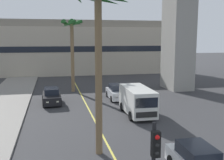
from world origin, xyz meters
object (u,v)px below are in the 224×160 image
at_px(delivery_van, 137,100).
at_px(car_queue_third, 52,97).
at_px(car_queue_second, 117,92).
at_px(palm_tree_near_median, 99,15).
at_px(palm_tree_mid_median, 72,37).

bearing_deg(delivery_van, car_queue_third, 140.96).
bearing_deg(car_queue_second, car_queue_third, -174.36).
xyz_separation_m(delivery_van, palm_tree_near_median, (-4.54, -7.24, 6.51)).
height_order(car_queue_third, palm_tree_near_median, palm_tree_near_median).
height_order(delivery_van, palm_tree_mid_median, palm_tree_mid_median).
bearing_deg(palm_tree_near_median, palm_tree_mid_median, 90.11).
relative_size(car_queue_third, delivery_van, 0.79).
bearing_deg(car_queue_second, palm_tree_near_median, -107.20).
bearing_deg(palm_tree_near_median, car_queue_third, 101.48).
xyz_separation_m(car_queue_third, palm_tree_near_median, (2.65, -13.07, 7.07)).
relative_size(delivery_van, palm_tree_near_median, 0.56).
distance_m(car_queue_third, delivery_van, 9.28).
bearing_deg(car_queue_second, delivery_van, -87.56).
distance_m(car_queue_third, palm_tree_near_median, 15.10).
bearing_deg(palm_tree_mid_median, car_queue_second, -50.63).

